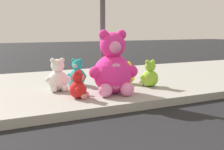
% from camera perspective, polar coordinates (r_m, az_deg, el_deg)
% --- Properties ---
extents(sidewalk, '(28.00, 4.40, 0.15)m').
position_cam_1_polar(sidewalk, '(6.65, -12.56, -2.63)').
color(sidewalk, '#9E9B93').
rests_on(sidewalk, ground_plane).
extents(sign_pole, '(0.56, 0.11, 3.20)m').
position_cam_1_polar(sign_pole, '(6.11, -1.84, 13.30)').
color(sign_pole, '#4C4C51').
rests_on(sign_pole, sidewalk).
extents(plush_pink_large, '(0.92, 0.86, 1.22)m').
position_cam_1_polar(plush_pink_large, '(5.59, 0.20, 1.28)').
color(plush_pink_large, '#F22D93').
rests_on(plush_pink_large, sidewalk).
extents(plush_yellow, '(0.36, 0.36, 0.51)m').
position_cam_1_polar(plush_yellow, '(6.68, 2.95, 0.04)').
color(plush_yellow, yellow).
rests_on(plush_yellow, sidewalk).
extents(plush_teal, '(0.42, 0.42, 0.59)m').
position_cam_1_polar(plush_teal, '(6.52, -6.78, 0.09)').
color(plush_teal, teal).
rests_on(plush_teal, sidewalk).
extents(plush_white, '(0.51, 0.46, 0.66)m').
position_cam_1_polar(plush_white, '(5.99, -10.41, -0.51)').
color(plush_white, white).
rests_on(plush_white, sidewalk).
extents(plush_lime, '(0.45, 0.40, 0.58)m').
position_cam_1_polar(plush_lime, '(6.38, 7.28, -0.14)').
color(plush_lime, '#8CD133').
rests_on(plush_lime, sidewalk).
extents(plush_red, '(0.37, 0.36, 0.51)m').
position_cam_1_polar(plush_red, '(5.28, -6.45, -2.35)').
color(plush_red, red).
rests_on(plush_red, sidewalk).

